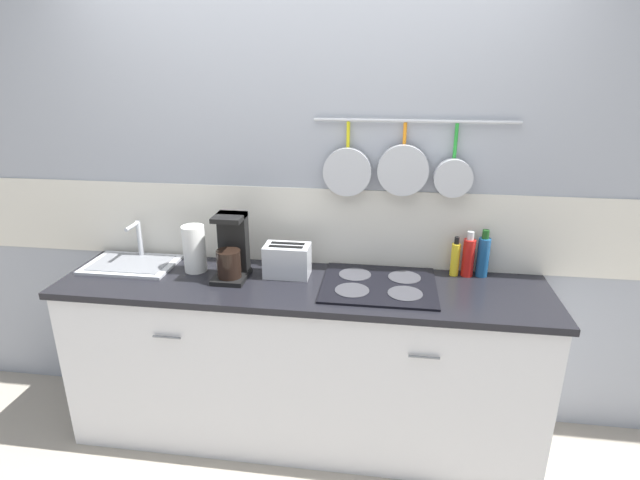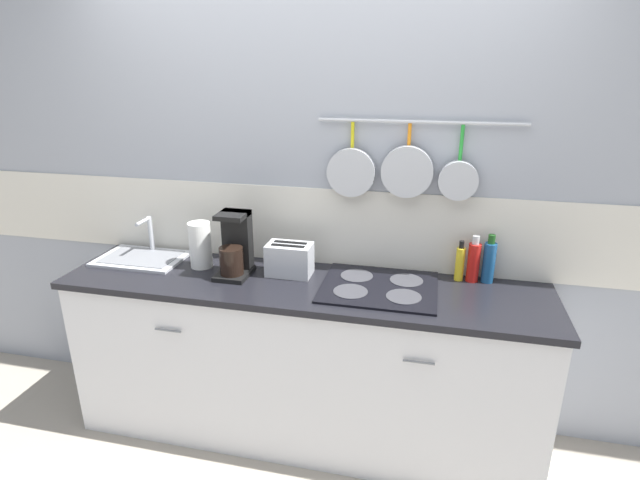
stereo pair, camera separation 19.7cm
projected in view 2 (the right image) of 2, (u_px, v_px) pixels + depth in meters
ground_plane at (303, 431)px, 2.85m from camera, size 12.00×12.00×0.00m
wall_back at (316, 200)px, 2.71m from camera, size 7.20×0.14×2.60m
cabinet_base at (302, 364)px, 2.69m from camera, size 2.45×0.55×0.89m
countertop at (301, 286)px, 2.54m from camera, size 2.49×0.57×0.03m
sink_basin at (142, 256)px, 2.83m from camera, size 0.48×0.33×0.22m
paper_towel_roll at (200, 245)px, 2.70m from camera, size 0.12×0.12×0.25m
coffee_maker at (235, 249)px, 2.60m from camera, size 0.16×0.21×0.34m
toaster at (289, 259)px, 2.61m from camera, size 0.25×0.15×0.17m
cooktop at (379, 287)px, 2.47m from camera, size 0.57×0.48×0.01m
bottle_olive_oil at (460, 263)px, 2.54m from camera, size 0.05×0.05×0.21m
bottle_dish_soap at (474, 261)px, 2.52m from camera, size 0.06×0.06×0.24m
bottle_sesame_oil at (489, 261)px, 2.51m from camera, size 0.06×0.06×0.25m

